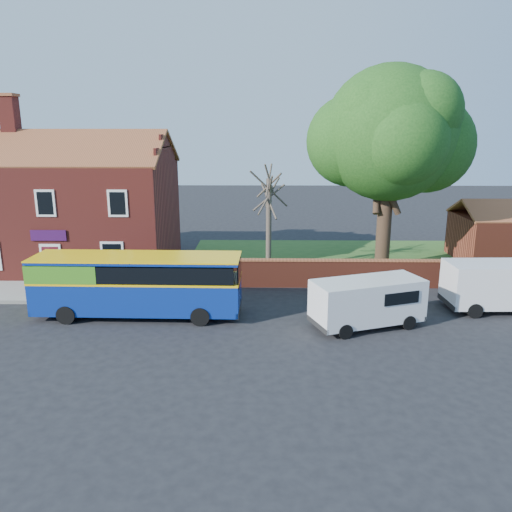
{
  "coord_description": "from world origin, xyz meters",
  "views": [
    {
      "loc": [
        5.03,
        -19.59,
        8.48
      ],
      "look_at": [
        4.63,
        5.0,
        2.28
      ],
      "focal_mm": 35.0,
      "sensor_mm": 36.0,
      "label": 1
    }
  ],
  "objects_px": {
    "bus": "(131,282)",
    "van_near": "(368,301)",
    "van_far": "(504,284)",
    "large_tree": "(390,138)"
  },
  "relations": [
    {
      "from": "van_near",
      "to": "van_far",
      "type": "bearing_deg",
      "value": -2.42
    },
    {
      "from": "bus",
      "to": "large_tree",
      "type": "relative_size",
      "value": 0.78
    },
    {
      "from": "van_far",
      "to": "large_tree",
      "type": "bearing_deg",
      "value": 115.68
    },
    {
      "from": "bus",
      "to": "van_far",
      "type": "bearing_deg",
      "value": 4.37
    },
    {
      "from": "large_tree",
      "to": "bus",
      "type": "bearing_deg",
      "value": -147.56
    },
    {
      "from": "van_near",
      "to": "van_far",
      "type": "distance_m",
      "value": 7.26
    },
    {
      "from": "van_near",
      "to": "large_tree",
      "type": "xyz_separation_m",
      "value": [
        2.94,
        9.82,
        6.85
      ]
    },
    {
      "from": "bus",
      "to": "van_near",
      "type": "height_order",
      "value": "bus"
    },
    {
      "from": "bus",
      "to": "van_far",
      "type": "relative_size",
      "value": 1.76
    },
    {
      "from": "van_near",
      "to": "van_far",
      "type": "xyz_separation_m",
      "value": [
        6.93,
        2.16,
        0.12
      ]
    }
  ]
}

